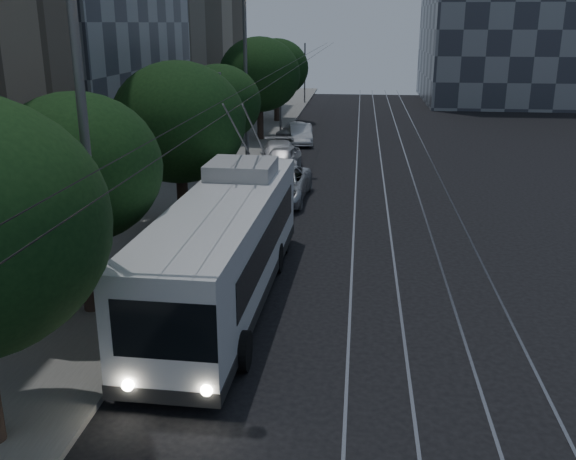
% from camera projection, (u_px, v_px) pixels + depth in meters
% --- Properties ---
extents(ground, '(120.00, 120.00, 0.00)m').
position_uv_depth(ground, '(339.00, 326.00, 17.51)').
color(ground, black).
rests_on(ground, ground).
extents(sidewalk, '(5.00, 90.00, 0.15)m').
position_uv_depth(sidewalk, '(222.00, 164.00, 37.19)').
color(sidewalk, slate).
rests_on(sidewalk, ground).
extents(tram_rails, '(4.52, 90.00, 0.02)m').
position_uv_depth(tram_rails, '(396.00, 170.00, 36.15)').
color(tram_rails, gray).
rests_on(tram_rails, ground).
extents(overhead_wires, '(2.23, 90.00, 6.00)m').
position_uv_depth(overhead_wires, '(264.00, 106.00, 35.88)').
color(overhead_wires, black).
rests_on(overhead_wires, ground).
extents(trolleybus, '(2.84, 12.24, 5.63)m').
position_uv_depth(trolleybus, '(226.00, 247.00, 18.66)').
color(trolleybus, '#B9B9BB').
rests_on(trolleybus, ground).
extents(pickup_silver, '(2.74, 5.52, 1.50)m').
position_uv_depth(pickup_silver, '(280.00, 185.00, 29.69)').
color(pickup_silver, '#B5B8BD').
rests_on(pickup_silver, ground).
extents(car_white_a, '(2.13, 4.34, 1.42)m').
position_uv_depth(car_white_a, '(282.00, 159.00, 35.50)').
color(car_white_a, '#AEADB2').
rests_on(car_white_a, ground).
extents(car_white_b, '(2.62, 5.28, 1.48)m').
position_uv_depth(car_white_b, '(279.00, 156.00, 36.16)').
color(car_white_b, '#BBBBBF').
rests_on(car_white_b, ground).
extents(car_white_c, '(2.02, 4.21, 1.33)m').
position_uv_depth(car_white_c, '(300.00, 134.00, 43.63)').
color(car_white_c, silver).
rests_on(car_white_c, ground).
extents(car_white_d, '(2.70, 3.90, 1.23)m').
position_uv_depth(car_white_d, '(294.00, 130.00, 45.66)').
color(car_white_d, silver).
rests_on(car_white_d, ground).
extents(tree_1, '(4.45, 4.45, 6.24)m').
position_uv_depth(tree_1, '(78.00, 169.00, 16.95)').
color(tree_1, black).
rests_on(tree_1, ground).
extents(tree_2, '(5.14, 5.14, 6.59)m').
position_uv_depth(tree_2, '(179.00, 123.00, 24.46)').
color(tree_2, black).
rests_on(tree_2, ground).
extents(tree_3, '(4.30, 4.30, 5.96)m').
position_uv_depth(tree_3, '(219.00, 103.00, 32.51)').
color(tree_3, black).
rests_on(tree_3, ground).
extents(tree_4, '(5.55, 5.55, 7.05)m').
position_uv_depth(tree_4, '(260.00, 75.00, 43.51)').
color(tree_4, black).
rests_on(tree_4, ground).
extents(tree_5, '(5.20, 5.20, 6.74)m').
position_uv_depth(tree_5, '(276.00, 68.00, 51.97)').
color(tree_5, black).
rests_on(tree_5, ground).
extents(streetlamp_near, '(2.46, 0.44, 10.19)m').
position_uv_depth(streetlamp_near, '(102.00, 115.00, 12.89)').
color(streetlamp_near, slate).
rests_on(streetlamp_near, ground).
extents(streetlamp_far, '(2.52, 0.44, 10.50)m').
position_uv_depth(streetlamp_far, '(253.00, 55.00, 33.97)').
color(streetlamp_far, slate).
rests_on(streetlamp_far, ground).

